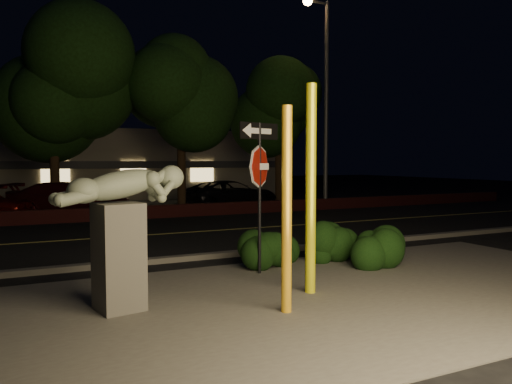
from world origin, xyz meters
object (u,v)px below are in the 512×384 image
(yellow_pole_left, at_px, (287,210))
(signpost, at_px, (260,167))
(parked_car_darkred, at_px, (71,200))
(yellow_pole_right, at_px, (311,190))
(sculpture, at_px, (121,222))
(streetlight, at_px, (323,86))
(parked_car_dark, at_px, (230,194))

(yellow_pole_left, xyz_separation_m, signpost, (0.76, 2.42, 0.60))
(yellow_pole_left, height_order, parked_car_darkred, yellow_pole_left)
(yellow_pole_left, bearing_deg, yellow_pole_right, 40.67)
(yellow_pole_right, height_order, sculpture, yellow_pole_right)
(streetlight, bearing_deg, signpost, -136.12)
(yellow_pole_right, distance_m, sculpture, 3.10)
(sculpture, xyz_separation_m, parked_car_dark, (7.66, 13.92, -0.68))
(yellow_pole_right, xyz_separation_m, sculpture, (-3.04, 0.42, -0.42))
(sculpture, relative_size, streetlight, 0.23)
(parked_car_dark, bearing_deg, signpost, 147.31)
(yellow_pole_left, height_order, sculpture, yellow_pole_left)
(yellow_pole_right, xyz_separation_m, parked_car_dark, (4.62, 14.35, -1.10))
(parked_car_dark, bearing_deg, parked_car_darkred, 82.44)
(parked_car_darkred, bearing_deg, streetlight, -77.34)
(sculpture, bearing_deg, yellow_pole_left, -40.13)
(yellow_pole_left, relative_size, yellow_pole_right, 0.86)
(yellow_pole_left, height_order, streetlight, streetlight)
(sculpture, height_order, streetlight, streetlight)
(signpost, height_order, sculpture, signpost)
(parked_car_dark, bearing_deg, streetlight, -136.43)
(parked_car_darkred, bearing_deg, yellow_pole_right, -147.50)
(yellow_pole_left, relative_size, sculpture, 1.40)
(yellow_pole_right, distance_m, parked_car_darkred, 14.03)
(parked_car_dark, bearing_deg, yellow_pole_left, 147.80)
(sculpture, distance_m, parked_car_darkred, 13.39)
(yellow_pole_right, xyz_separation_m, signpost, (-0.13, 1.65, 0.36))
(yellow_pole_left, distance_m, yellow_pole_right, 1.20)
(parked_car_darkred, bearing_deg, sculpture, -160.11)
(signpost, distance_m, parked_car_darkred, 12.43)
(streetlight, bearing_deg, parked_car_dark, 138.39)
(signpost, bearing_deg, parked_car_darkred, 82.89)
(sculpture, bearing_deg, streetlight, 34.78)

